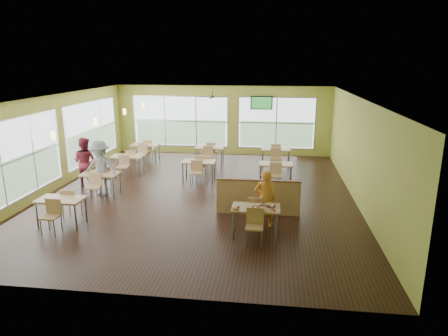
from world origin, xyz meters
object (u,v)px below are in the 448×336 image
Objects in this scene: main_table at (256,212)px; half_wall_divider at (258,197)px; man_plaid at (265,199)px; food_basket at (270,205)px.

half_wall_divider is at bearing 90.00° from main_table.
food_basket is at bearing 99.37° from man_plaid.
main_table reaches higher than food_basket.
food_basket is (0.36, 0.11, 0.15)m from main_table.
main_table is 0.41m from food_basket.
man_plaid reaches higher than main_table.
man_plaid is (0.21, 0.56, 0.15)m from main_table.
man_plaid is at bearing 108.33° from food_basket.
man_plaid is at bearing 69.22° from main_table.
half_wall_divider is 1.53× the size of man_plaid.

